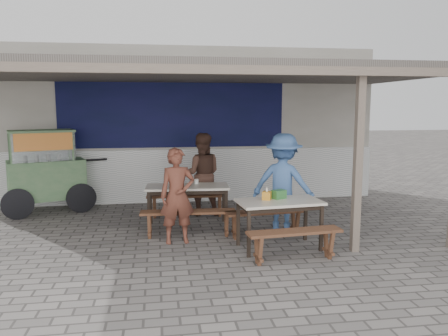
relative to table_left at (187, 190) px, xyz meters
name	(u,v)px	position (x,y,z in m)	size (l,w,h in m)	color
ground	(194,240)	(0.05, -0.85, -0.67)	(60.00, 60.00, 0.00)	slate
back_wall	(181,125)	(0.04, 2.72, 1.05)	(9.00, 1.28, 3.50)	#BEB6AA
warung_roof	(189,75)	(0.06, 0.04, 2.04)	(9.00, 4.21, 2.81)	#58534C
table_left	(187,190)	(0.00, 0.00, 0.00)	(1.51, 0.72, 0.75)	silver
bench_left_street	(188,217)	(-0.04, -0.67, -0.33)	(1.59, 0.37, 0.45)	brown
bench_left_wall	(187,200)	(0.04, 0.67, -0.33)	(1.59, 0.37, 0.45)	brown
table_right	(279,206)	(1.30, -1.45, 0.00)	(1.32, 0.80, 0.75)	silver
bench_right_street	(294,238)	(1.36, -2.05, -0.34)	(1.38, 0.41, 0.45)	brown
bench_right_wall	(266,217)	(1.24, -0.86, -0.34)	(1.38, 0.41, 0.45)	brown
vendor_cart	(45,168)	(-2.80, 1.53, 0.25)	(1.99, 1.32, 1.69)	#69895B
patron_street_side	(177,196)	(-0.22, -0.93, 0.09)	(0.56, 0.36, 1.52)	brown
patron_wall_side	(202,174)	(0.34, 0.86, 0.15)	(0.80, 0.62, 1.64)	#4C3026
patron_right_table	(283,183)	(1.60, -0.61, 0.19)	(1.11, 0.64, 1.71)	#446AA7
tissue_box	(267,196)	(1.12, -1.37, 0.14)	(0.13, 0.13, 0.13)	orange
donation_box	(279,194)	(1.33, -1.32, 0.15)	(0.20, 0.14, 0.14)	#306D33
condiment_jar	(196,181)	(0.18, 0.19, 0.12)	(0.08, 0.08, 0.09)	white
condiment_bowl	(175,184)	(-0.21, 0.08, 0.10)	(0.18, 0.18, 0.04)	silver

